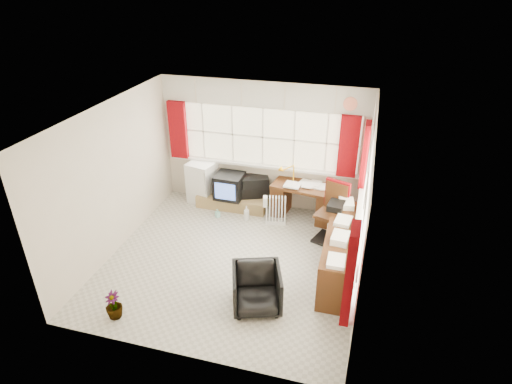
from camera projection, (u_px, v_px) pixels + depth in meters
The scene contains 20 objects.
ground at pixel (232, 261), 7.06m from camera, with size 4.00×4.00×0.00m, color beige.
room_walls at pixel (230, 180), 6.35m from camera, with size 4.00×4.00×4.00m.
window_back at pixel (262, 162), 8.27m from camera, with size 3.70×0.12×3.60m.
window_right at pixel (359, 230), 6.16m from camera, with size 0.12×3.70×3.60m.
curtains at pixel (302, 164), 6.94m from camera, with size 3.83×3.83×1.15m.
overhead_cabinets at pixel (308, 117), 6.60m from camera, with size 3.98×3.98×0.48m.
desk at pixel (303, 199), 8.13m from camera, with size 1.25×0.75×0.72m.
desk_lamp at pixel (294, 170), 7.95m from camera, with size 0.15×0.14×0.38m.
task_chair at pixel (333, 209), 7.40m from camera, with size 0.59×0.60×1.09m.
office_chair at pixel (257, 289), 5.98m from camera, with size 0.67×0.69×0.63m, color black.
radiator at pixel (276, 213), 7.98m from camera, with size 0.40×0.23×0.57m.
credenza at pixel (341, 251), 6.64m from camera, with size 0.50×2.00×0.85m.
file_tray at pixel (336, 206), 7.06m from camera, with size 0.25×0.32×0.11m, color black.
tv_bench at pixel (233, 201), 8.59m from camera, with size 1.40×0.50×0.25m, color #A38851.
crt_tv at pixel (229, 186), 8.37m from camera, with size 0.55×0.52×0.49m.
hifi_stack at pixel (255, 186), 8.46m from camera, with size 0.66×0.55×0.41m.
mini_fridge at pixel (203, 182), 8.67m from camera, with size 0.60×0.60×0.85m.
spray_bottle_a at pixel (246, 213), 8.12m from camera, with size 0.11×0.12×0.30m, color silver.
spray_bottle_b at pixel (217, 213), 8.25m from camera, with size 0.08×0.08×0.17m, color #8BCFC4.
flower_vase at pixel (114, 305), 5.85m from camera, with size 0.23×0.23×0.42m, color black.
Camera 1 is at (1.89, -5.38, 4.33)m, focal length 30.00 mm.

